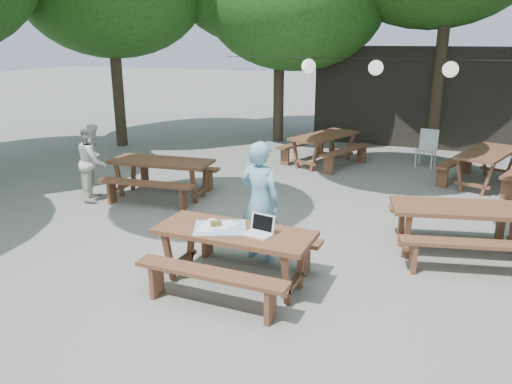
{
  "coord_description": "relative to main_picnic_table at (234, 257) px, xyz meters",
  "views": [
    {
      "loc": [
        1.88,
        -5.84,
        3.05
      ],
      "look_at": [
        -0.66,
        0.1,
        1.05
      ],
      "focal_mm": 35.0,
      "sensor_mm": 36.0,
      "label": 1
    }
  ],
  "objects": [
    {
      "name": "tabletop_clutter",
      "position": [
        -0.22,
        0.01,
        0.37
      ],
      "size": [
        0.82,
        0.77,
        0.08
      ],
      "color": "#3981C5",
      "rests_on": "main_picnic_table"
    },
    {
      "name": "main_picnic_table",
      "position": [
        0.0,
        0.0,
        0.0
      ],
      "size": [
        2.0,
        1.58,
        0.75
      ],
      "color": "brown",
      "rests_on": "ground"
    },
    {
      "name": "second_person",
      "position": [
        -4.07,
        2.17,
        0.37
      ],
      "size": [
        0.85,
        0.91,
        1.51
      ],
      "primitive_type": "imported",
      "rotation": [
        0.0,
        0.0,
        2.06
      ],
      "color": "silver",
      "rests_on": "ground"
    },
    {
      "name": "pavilion",
      "position": [
        1.16,
        11.1,
        1.01
      ],
      "size": [
        6.0,
        3.0,
        2.8
      ],
      "primitive_type": "cube",
      "color": "black",
      "rests_on": "ground"
    },
    {
      "name": "picnic_table_far_e",
      "position": [
        3.01,
        6.23,
        0.0
      ],
      "size": [
        2.08,
        2.29,
        0.75
      ],
      "rotation": [
        0.0,
        0.0,
        1.27
      ],
      "color": "brown",
      "rests_on": "ground"
    },
    {
      "name": "woman",
      "position": [
        -0.01,
        0.88,
        0.47
      ],
      "size": [
        0.69,
        0.52,
        1.72
      ],
      "primitive_type": "imported",
      "rotation": [
        0.0,
        0.0,
        2.96
      ],
      "color": "#75B4D5",
      "rests_on": "ground"
    },
    {
      "name": "picnic_table_far_w",
      "position": [
        -0.71,
        6.71,
        0.0
      ],
      "size": [
        2.1,
        2.3,
        0.75
      ],
      "rotation": [
        0.0,
        0.0,
        1.25
      ],
      "color": "brown",
      "rests_on": "ground"
    },
    {
      "name": "ground",
      "position": [
        0.66,
        0.6,
        -0.39
      ],
      "size": [
        80.0,
        80.0,
        0.0
      ],
      "primitive_type": "plane",
      "color": "slate",
      "rests_on": "ground"
    },
    {
      "name": "paper_lanterns",
      "position": [
        0.47,
        6.6,
        2.02
      ],
      "size": [
        9.0,
        0.34,
        0.38
      ],
      "color": "black",
      "rests_on": "ground"
    },
    {
      "name": "plastic_chair",
      "position": [
        1.68,
        7.48,
        -0.13
      ],
      "size": [
        0.5,
        0.5,
        0.9
      ],
      "rotation": [
        0.0,
        0.0,
        -0.14
      ],
      "color": "white",
      "rests_on": "ground"
    },
    {
      "name": "picnic_table_nw",
      "position": [
        -2.94,
        2.81,
        0.0
      ],
      "size": [
        2.08,
        1.79,
        0.75
      ],
      "rotation": [
        0.0,
        0.0,
        0.12
      ],
      "color": "brown",
      "rests_on": "ground"
    },
    {
      "name": "laptop",
      "position": [
        0.35,
        0.01,
        0.42
      ],
      "size": [
        0.37,
        0.31,
        0.24
      ],
      "rotation": [
        0.0,
        0.0,
        -0.16
      ],
      "color": "white",
      "rests_on": "main_picnic_table"
    },
    {
      "name": "picnic_table_ne",
      "position": [
        2.63,
        2.11,
        0.0
      ],
      "size": [
        2.24,
        2.01,
        0.75
      ],
      "rotation": [
        0.0,
        0.0,
        0.26
      ],
      "color": "brown",
      "rests_on": "ground"
    }
  ]
}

